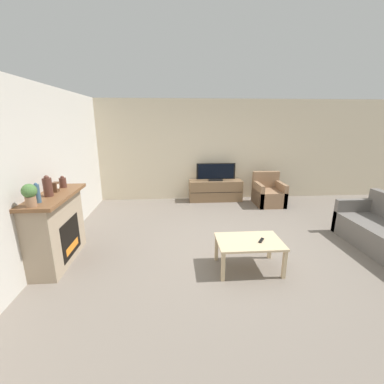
{
  "coord_description": "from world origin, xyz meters",
  "views": [
    {
      "loc": [
        -1.05,
        -4.03,
        2.14
      ],
      "look_at": [
        -0.72,
        0.59,
        0.85
      ],
      "focal_mm": 24.0,
      "sensor_mm": 36.0,
      "label": 1
    }
  ],
  "objects_px": {
    "tv_stand": "(215,191)",
    "tv": "(216,173)",
    "mantel_vase_centre_left": "(48,187)",
    "remote": "(261,240)",
    "mantel_vase_left": "(37,193)",
    "mantel_vase_right": "(63,182)",
    "mantel_clock": "(56,187)",
    "coffee_table": "(249,244)",
    "potted_plant": "(30,194)",
    "fireplace": "(56,228)",
    "armchair": "(268,194)"
  },
  "relations": [
    {
      "from": "mantel_clock",
      "to": "coffee_table",
      "type": "relative_size",
      "value": 0.16
    },
    {
      "from": "fireplace",
      "to": "mantel_vase_centre_left",
      "type": "relative_size",
      "value": 4.37
    },
    {
      "from": "mantel_vase_right",
      "to": "tv",
      "type": "height_order",
      "value": "mantel_vase_right"
    },
    {
      "from": "mantel_vase_right",
      "to": "tv_stand",
      "type": "height_order",
      "value": "mantel_vase_right"
    },
    {
      "from": "mantel_vase_centre_left",
      "to": "tv_stand",
      "type": "bearing_deg",
      "value": 46.57
    },
    {
      "from": "fireplace",
      "to": "mantel_vase_right",
      "type": "height_order",
      "value": "mantel_vase_right"
    },
    {
      "from": "mantel_vase_centre_left",
      "to": "coffee_table",
      "type": "bearing_deg",
      "value": -6.49
    },
    {
      "from": "mantel_vase_centre_left",
      "to": "potted_plant",
      "type": "xyz_separation_m",
      "value": [
        0.0,
        -0.47,
        0.03
      ]
    },
    {
      "from": "coffee_table",
      "to": "remote",
      "type": "distance_m",
      "value": 0.18
    },
    {
      "from": "mantel_clock",
      "to": "armchair",
      "type": "xyz_separation_m",
      "value": [
        4.26,
        2.42,
        -0.89
      ]
    },
    {
      "from": "fireplace",
      "to": "mantel_vase_centre_left",
      "type": "height_order",
      "value": "mantel_vase_centre_left"
    },
    {
      "from": "tv",
      "to": "remote",
      "type": "relative_size",
      "value": 7.16
    },
    {
      "from": "mantel_vase_left",
      "to": "potted_plant",
      "type": "relative_size",
      "value": 0.92
    },
    {
      "from": "mantel_vase_left",
      "to": "tv",
      "type": "bearing_deg",
      "value": 49.2
    },
    {
      "from": "armchair",
      "to": "coffee_table",
      "type": "relative_size",
      "value": 0.88
    },
    {
      "from": "tv_stand",
      "to": "tv",
      "type": "xyz_separation_m",
      "value": [
        0.0,
        -0.0,
        0.5
      ]
    },
    {
      "from": "potted_plant",
      "to": "tv_stand",
      "type": "xyz_separation_m",
      "value": [
        2.92,
        3.56,
        -0.98
      ]
    },
    {
      "from": "fireplace",
      "to": "mantel_vase_right",
      "type": "distance_m",
      "value": 0.74
    },
    {
      "from": "mantel_vase_left",
      "to": "mantel_clock",
      "type": "distance_m",
      "value": 0.54
    },
    {
      "from": "mantel_vase_left",
      "to": "tv",
      "type": "relative_size",
      "value": 0.26
    },
    {
      "from": "armchair",
      "to": "coffee_table",
      "type": "bearing_deg",
      "value": -114.99
    },
    {
      "from": "mantel_vase_left",
      "to": "coffee_table",
      "type": "bearing_deg",
      "value": -0.52
    },
    {
      "from": "mantel_clock",
      "to": "tv_stand",
      "type": "height_order",
      "value": "mantel_clock"
    },
    {
      "from": "mantel_clock",
      "to": "coffee_table",
      "type": "distance_m",
      "value": 3.03
    },
    {
      "from": "fireplace",
      "to": "armchair",
      "type": "distance_m",
      "value": 4.99
    },
    {
      "from": "potted_plant",
      "to": "tv",
      "type": "distance_m",
      "value": 4.63
    },
    {
      "from": "mantel_vase_right",
      "to": "fireplace",
      "type": "bearing_deg",
      "value": -92.4
    },
    {
      "from": "mantel_vase_right",
      "to": "potted_plant",
      "type": "xyz_separation_m",
      "value": [
        -0.0,
        -0.97,
        0.08
      ]
    },
    {
      "from": "mantel_vase_right",
      "to": "remote",
      "type": "distance_m",
      "value": 3.24
    },
    {
      "from": "potted_plant",
      "to": "coffee_table",
      "type": "relative_size",
      "value": 0.31
    },
    {
      "from": "mantel_vase_left",
      "to": "mantel_vase_right",
      "type": "xyz_separation_m",
      "value": [
        0.0,
        0.8,
        -0.04
      ]
    },
    {
      "from": "mantel_vase_left",
      "to": "mantel_vase_right",
      "type": "bearing_deg",
      "value": 90.0
    },
    {
      "from": "mantel_vase_left",
      "to": "mantel_vase_centre_left",
      "type": "xyz_separation_m",
      "value": [
        -0.0,
        0.3,
        0.01
      ]
    },
    {
      "from": "tv",
      "to": "remote",
      "type": "bearing_deg",
      "value": -88.07
    },
    {
      "from": "remote",
      "to": "tv_stand",
      "type": "bearing_deg",
      "value": 125.98
    },
    {
      "from": "mantel_vase_centre_left",
      "to": "remote",
      "type": "bearing_deg",
      "value": -6.61
    },
    {
      "from": "mantel_vase_right",
      "to": "coffee_table",
      "type": "relative_size",
      "value": 0.21
    },
    {
      "from": "mantel_clock",
      "to": "potted_plant",
      "type": "relative_size",
      "value": 0.51
    },
    {
      "from": "tv_stand",
      "to": "tv",
      "type": "distance_m",
      "value": 0.5
    },
    {
      "from": "fireplace",
      "to": "mantel_vase_left",
      "type": "relative_size",
      "value": 4.93
    },
    {
      "from": "tv",
      "to": "potted_plant",
      "type": "bearing_deg",
      "value": -129.44
    },
    {
      "from": "tv_stand",
      "to": "armchair",
      "type": "distance_m",
      "value": 1.41
    },
    {
      "from": "mantel_vase_left",
      "to": "tv_stand",
      "type": "xyz_separation_m",
      "value": [
        2.92,
        3.39,
        -0.94
      ]
    },
    {
      "from": "fireplace",
      "to": "mantel_vase_left",
      "type": "xyz_separation_m",
      "value": [
        0.02,
        -0.4,
        0.67
      ]
    },
    {
      "from": "fireplace",
      "to": "mantel_vase_left",
      "type": "bearing_deg",
      "value": -87.6
    },
    {
      "from": "mantel_clock",
      "to": "coffee_table",
      "type": "bearing_deg",
      "value": -11.05
    },
    {
      "from": "mantel_vase_left",
      "to": "armchair",
      "type": "height_order",
      "value": "mantel_vase_left"
    },
    {
      "from": "potted_plant",
      "to": "fireplace",
      "type": "bearing_deg",
      "value": 91.7
    },
    {
      "from": "mantel_vase_left",
      "to": "tv_stand",
      "type": "bearing_deg",
      "value": 49.21
    },
    {
      "from": "mantel_clock",
      "to": "remote",
      "type": "xyz_separation_m",
      "value": [
        3.04,
        -0.59,
        -0.7
      ]
    }
  ]
}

